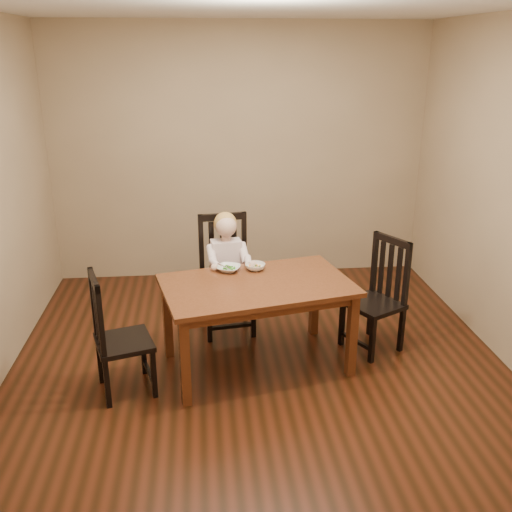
{
  "coord_description": "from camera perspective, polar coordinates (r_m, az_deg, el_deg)",
  "views": [
    {
      "loc": [
        -0.42,
        -4.08,
        2.43
      ],
      "look_at": [
        0.0,
        0.25,
        0.83
      ],
      "focal_mm": 40.0,
      "sensor_mm": 36.0,
      "label": 1
    }
  ],
  "objects": [
    {
      "name": "toddler",
      "position": [
        5.0,
        -2.94,
        -0.63
      ],
      "size": [
        0.4,
        0.47,
        0.59
      ],
      "primitive_type": null,
      "rotation": [
        0.0,
        0.0,
        3.27
      ],
      "color": "silver",
      "rests_on": "chair_child"
    },
    {
      "name": "chair_child",
      "position": [
        5.11,
        -3.02,
        -2.04
      ],
      "size": [
        0.51,
        0.49,
        1.05
      ],
      "rotation": [
        0.0,
        0.0,
        3.27
      ],
      "color": "black",
      "rests_on": "room"
    },
    {
      "name": "bowl_veg",
      "position": [
        4.65,
        -0.07,
        -1.08
      ],
      "size": [
        0.19,
        0.19,
        0.05
      ],
      "primitive_type": "imported",
      "rotation": [
        0.0,
        0.0,
        -0.15
      ],
      "color": "white",
      "rests_on": "dining_table"
    },
    {
      "name": "dining_table",
      "position": [
        4.43,
        0.1,
        -3.72
      ],
      "size": [
        1.59,
        1.15,
        0.72
      ],
      "rotation": [
        0.0,
        0.0,
        0.22
      ],
      "color": "#492411",
      "rests_on": "room"
    },
    {
      "name": "chair_left",
      "position": [
        4.3,
        -13.75,
        -7.86
      ],
      "size": [
        0.49,
        0.5,
        0.95
      ],
      "rotation": [
        0.0,
        0.0,
        -1.27
      ],
      "color": "black",
      "rests_on": "room"
    },
    {
      "name": "bowl_peas",
      "position": [
        4.63,
        -2.74,
        -1.26
      ],
      "size": [
        0.24,
        0.24,
        0.04
      ],
      "primitive_type": "imported",
      "rotation": [
        0.0,
        0.0,
        -0.36
      ],
      "color": "white",
      "rests_on": "dining_table"
    },
    {
      "name": "chair_right",
      "position": [
        4.89,
        12.08,
        -4.01
      ],
      "size": [
        0.55,
        0.56,
        0.97
      ],
      "rotation": [
        0.0,
        0.0,
        2.07
      ],
      "color": "black",
      "rests_on": "room"
    },
    {
      "name": "room",
      "position": [
        4.24,
        0.28,
        5.4
      ],
      "size": [
        4.01,
        4.01,
        2.71
      ],
      "color": "#421B0E",
      "rests_on": "ground"
    },
    {
      "name": "fork",
      "position": [
        4.59,
        -3.16,
        -1.15
      ],
      "size": [
        0.12,
        0.06,
        0.05
      ],
      "rotation": [
        0.0,
        0.0,
        1.15
      ],
      "color": "silver",
      "rests_on": "bowl_peas"
    }
  ]
}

